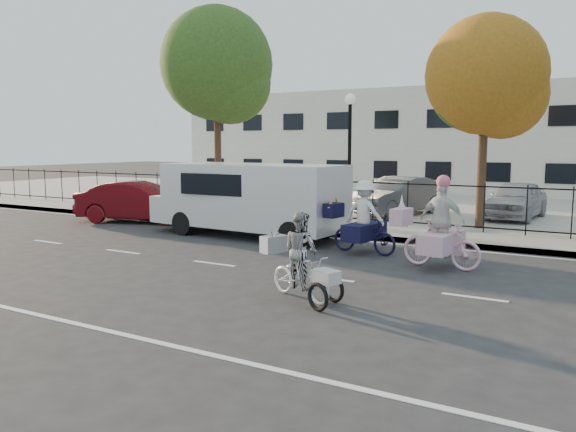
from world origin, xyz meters
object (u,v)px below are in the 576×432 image
Objects in this scene: lot_car_b at (186,188)px; lot_car_d at (516,199)px; pedestrian at (223,198)px; red_sedan at (139,202)px; lamppost at (350,136)px; zebra_trike at (301,265)px; lot_car_c at (397,196)px; white_van at (250,197)px; bull_bike at (363,224)px; unicorn_bike at (440,234)px.

lot_car_d is at bearing 11.07° from lot_car_b.
lot_car_b is 1.12× the size of lot_car_d.
lot_car_b is at bearing -76.55° from pedestrian.
pedestrian is 0.40× the size of lot_car_d.
pedestrian is (3.10, 0.90, 0.22)m from red_sedan.
zebra_trike is (2.74, -8.44, -2.48)m from lamppost.
lamppost is at bearing -81.12° from lot_car_c.
white_van is at bearing -123.68° from lamppost.
pedestrian is at bearing -141.08° from lot_car_d.
white_van is at bearing 87.14° from bull_bike.
unicorn_bike reaches higher than lot_car_c.
white_van reaches higher than lot_car_d.
bull_bike is at bearing -59.20° from lot_car_c.
bull_bike is 0.46× the size of lot_car_b.
lot_car_d is (4.08, 1.15, -0.04)m from lot_car_c.
lot_car_b is (-7.94, 6.45, -0.45)m from white_van.
red_sedan is 13.71m from lot_car_d.
unicorn_bike is at bearing -11.14° from white_van.
unicorn_bike is (4.27, -4.61, -2.32)m from lamppost.
lamppost is 4.93m from bull_bike.
white_van is 1.46× the size of lot_car_c.
lamppost is 0.99× the size of lot_car_c.
white_van is at bearing -116.02° from red_sedan.
zebra_trike is 11.93m from lot_car_c.
red_sedan is at bearing -58.00° from lot_car_b.
bull_bike is 9.48m from red_sedan.
lamppost is at bearing -90.94° from red_sedan.
lot_car_c is (2.58, 6.29, -0.36)m from white_van.
unicorn_bike is at bearing -46.06° from lot_car_c.
red_sedan is 1.03× the size of lot_car_c.
pedestrian is at bearing -161.47° from lamppost.
unicorn_bike reaches higher than zebra_trike.
bull_bike is (-0.66, 4.63, 0.13)m from zebra_trike.
pedestrian is at bearing 77.31° from bull_bike.
lamppost is 4.07m from white_van.
bull_bike is at bearing -23.94° from lot_car_b.
lot_car_c is (0.58, 3.29, -2.24)m from lamppost.
red_sedan is at bearing 175.72° from white_van.
lamppost reaches higher than unicorn_bike.
pedestrian reaches higher than lot_car_d.
lot_car_d is at bearing 4.48° from unicorn_bike.
pedestrian is at bearing 146.97° from white_van.
lot_car_d reaches higher than lot_car_b.
bull_bike is 1.31× the size of pedestrian.
unicorn_bike is at bearing -0.17° from zebra_trike.
lamppost reaches higher than lot_car_c.
bull_bike is 4.18m from white_van.
lamppost reaches higher than zebra_trike.
lamppost reaches higher than white_van.
unicorn_bike is 6.49m from white_van.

